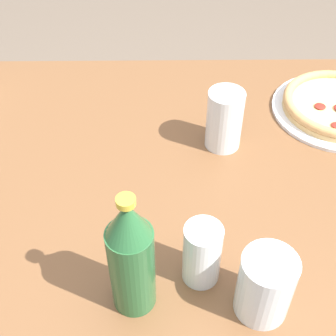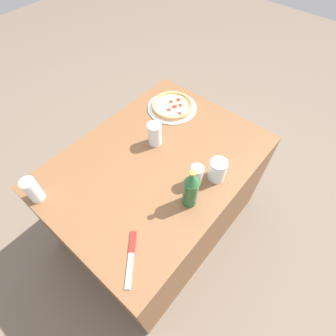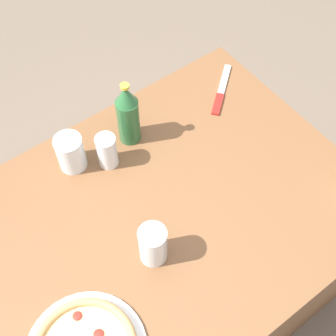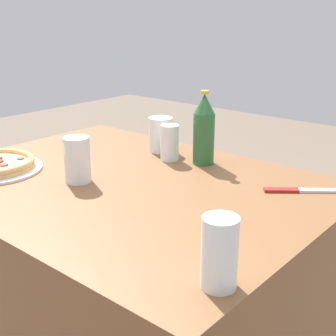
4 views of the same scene
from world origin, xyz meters
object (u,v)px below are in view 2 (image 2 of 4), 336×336
Objects in this scene: glass_iced_tea at (33,191)px; glass_red_wine at (196,176)px; beer_bottle at (191,189)px; glass_mango_juice at (217,171)px; knife at (131,256)px; pizza_veggie at (172,106)px; glass_lemonade at (155,135)px.

glass_iced_tea reaches higher than glass_red_wine.
glass_mango_juice is at bearing -4.83° from beer_bottle.
knife is (-0.46, -0.02, -0.05)m from glass_red_wine.
beer_bottle reaches higher than glass_mango_juice.
glass_mango_juice is (0.64, -0.57, -0.01)m from glass_iced_tea.
pizza_veggie is at bearing -4.90° from glass_iced_tea.
glass_red_wine is 0.13m from beer_bottle.
glass_mango_juice is 0.11m from glass_red_wine.
pizza_veggie is 0.92m from knife.
glass_iced_tea is 0.86m from glass_mango_juice.
glass_iced_tea is 0.57× the size of beer_bottle.
beer_bottle reaches higher than glass_lemonade.
beer_bottle is at bearing -133.28° from pizza_veggie.
pizza_veggie is 2.22× the size of glass_iced_tea.
knife is (-0.53, -0.34, -0.06)m from glass_lemonade.
glass_red_wine is at bearing -43.05° from glass_iced_tea.
pizza_veggie is 0.56m from glass_red_wine.
knife is at bearing -177.97° from glass_red_wine.
beer_bottle is at bearing -4.10° from knife.
glass_mango_juice is 0.39m from glass_lemonade.
glass_iced_tea is at bearing 175.10° from pizza_veggie.
glass_iced_tea reaches higher than glass_mango_juice.
glass_iced_tea is at bearing 99.45° from knife.
glass_lemonade reaches higher than knife.
pizza_veggie is 0.90m from glass_iced_tea.
glass_mango_juice is at bearing -41.81° from glass_iced_tea.
glass_lemonade is 1.12× the size of glass_red_wine.
beer_bottle is at bearing -158.53° from glass_red_wine.
glass_red_wine is at bearing -101.51° from glass_lemonade.
glass_lemonade is at bearing 33.08° from knife.
beer_bottle reaches higher than knife.
glass_mango_juice is at bearing -4.36° from knife.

